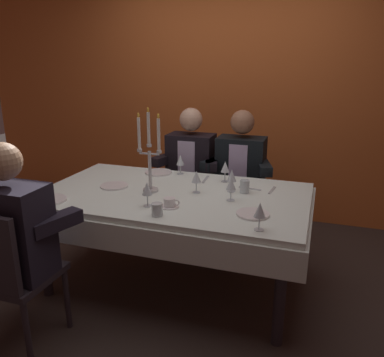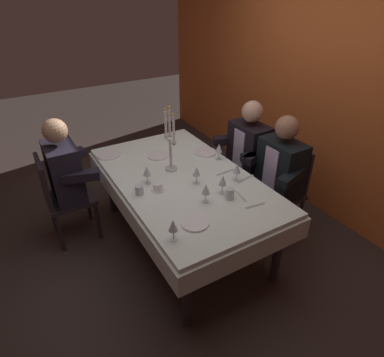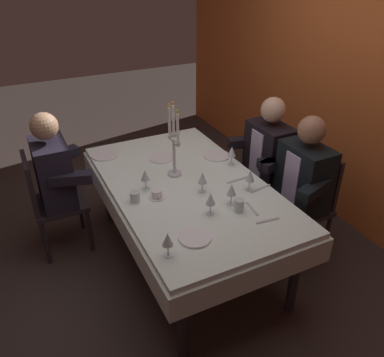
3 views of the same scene
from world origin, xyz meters
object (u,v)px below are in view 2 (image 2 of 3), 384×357
at_px(wine_glass_1, 147,171).
at_px(seated_diner_1, 249,148).
at_px(dinner_plate_2, 195,223).
at_px(wine_glass_5, 206,190).
at_px(dining_table, 182,188).
at_px(water_tumbler_1, 230,194).
at_px(wine_glass_3, 173,226).
at_px(wine_glass_6, 223,181).
at_px(wine_glass_4, 237,169).
at_px(dinner_plate_0, 109,155).
at_px(seated_diner_2, 281,167).
at_px(candelabra, 170,145).
at_px(wine_glass_2, 219,148).
at_px(water_tumbler_0, 139,190).
at_px(coffee_cup_0, 158,187).
at_px(dinner_plate_1, 205,152).
at_px(seated_diner_0, 64,172).
at_px(wine_glass_0, 197,172).
at_px(dinner_plate_3, 158,156).

distance_m(wine_glass_1, seated_diner_1, 1.20).
xyz_separation_m(dinner_plate_2, seated_diner_1, (-0.78, 1.12, -0.01)).
xyz_separation_m(wine_glass_1, wine_glass_5, (0.49, 0.28, 0.00)).
bearing_deg(dining_table, water_tumbler_1, 18.55).
bearing_deg(seated_diner_1, wine_glass_3, -57.48).
bearing_deg(water_tumbler_1, wine_glass_6, -176.53).
xyz_separation_m(wine_glass_1, wine_glass_6, (0.45, 0.46, 0.00)).
bearing_deg(wine_glass_4, dinner_plate_0, -141.92).
bearing_deg(wine_glass_6, seated_diner_2, 96.26).
height_order(candelabra, wine_glass_4, candelabra).
bearing_deg(wine_glass_6, seated_diner_1, 127.13).
distance_m(wine_glass_2, water_tumbler_0, 0.92).
xyz_separation_m(wine_glass_5, wine_glass_6, (-0.04, 0.19, 0.00)).
xyz_separation_m(water_tumbler_1, coffee_cup_0, (-0.40, -0.44, -0.02)).
bearing_deg(candelabra, wine_glass_4, 41.31).
xyz_separation_m(dinner_plate_0, wine_glass_3, (1.43, -0.02, 0.11)).
bearing_deg(water_tumbler_1, seated_diner_1, 131.85).
bearing_deg(dinner_plate_1, wine_glass_5, -32.26).
height_order(wine_glass_3, seated_diner_0, seated_diner_0).
height_order(dinner_plate_0, wine_glass_1, wine_glass_1).
relative_size(wine_glass_3, seated_diner_1, 0.13).
distance_m(wine_glass_0, seated_diner_2, 0.86).
height_order(dinner_plate_0, wine_glass_4, wine_glass_4).
distance_m(candelabra, wine_glass_1, 0.33).
xyz_separation_m(dinner_plate_0, wine_glass_5, (1.17, 0.40, 0.11)).
relative_size(dinner_plate_3, seated_diner_1, 0.17).
height_order(candelabra, wine_glass_3, candelabra).
distance_m(dinner_plate_1, dinner_plate_2, 1.14).
bearing_deg(dinner_plate_0, dinner_plate_2, 7.88).
relative_size(dinner_plate_3, wine_glass_6, 1.27).
distance_m(wine_glass_5, seated_diner_2, 0.93).
bearing_deg(wine_glass_3, candelabra, 153.61).
relative_size(dinner_plate_2, water_tumbler_1, 2.20).
relative_size(dinner_plate_1, dinner_plate_2, 1.10).
height_order(wine_glass_1, wine_glass_3, same).
distance_m(wine_glass_2, seated_diner_2, 0.61).
bearing_deg(coffee_cup_0, wine_glass_1, -168.27).
distance_m(dinner_plate_1, dinner_plate_3, 0.48).
distance_m(wine_glass_6, coffee_cup_0, 0.54).
bearing_deg(water_tumbler_1, wine_glass_3, -71.60).
distance_m(dinner_plate_0, dinner_plate_1, 0.96).
bearing_deg(seated_diner_1, dinner_plate_2, -55.26).
distance_m(water_tumbler_0, water_tumbler_1, 0.73).
bearing_deg(wine_glass_0, dinner_plate_2, -32.33).
bearing_deg(wine_glass_5, wine_glass_1, -150.64).
bearing_deg(wine_glass_4, dinner_plate_3, -152.81).
relative_size(candelabra, dinner_plate_2, 2.96).
bearing_deg(seated_diner_0, wine_glass_0, 49.72).
distance_m(coffee_cup_0, seated_diner_1, 1.19).
relative_size(wine_glass_1, coffee_cup_0, 1.24).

